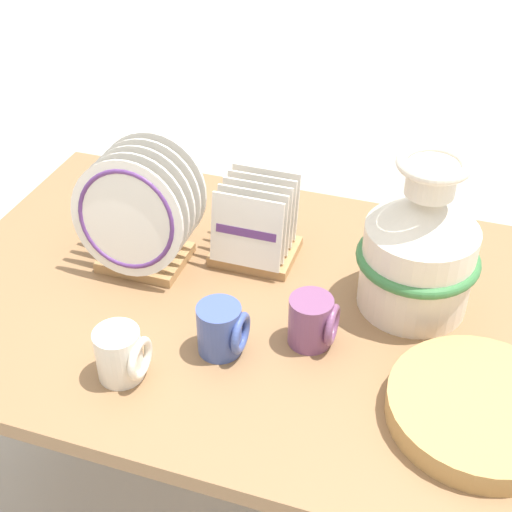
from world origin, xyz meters
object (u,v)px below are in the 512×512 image
Objects in this scene: ceramic_vase at (420,247)px; dish_rack_square_plates at (256,231)px; mug_cobalt_glaze at (222,329)px; mug_cream_glaze at (121,355)px; mug_plum_glaze at (313,321)px; wicker_charger_stack at (480,409)px; dish_rack_round_plates at (139,216)px.

dish_rack_square_plates is at bearing 171.09° from ceramic_vase.
mug_cobalt_glaze is (0.03, -0.30, -0.02)m from dish_rack_square_plates.
ceramic_vase is 0.59m from mug_cream_glaze.
dish_rack_square_plates is 1.77× the size of mug_plum_glaze.
dish_rack_square_plates reaches higher than wicker_charger_stack.
dish_rack_round_plates reaches higher than mug_cream_glaze.
ceramic_vase reaches higher than dish_rack_square_plates.
mug_plum_glaze is (0.19, -0.23, -0.02)m from dish_rack_square_plates.
mug_cream_glaze is at bearing -147.44° from mug_plum_glaze.
dish_rack_round_plates is 2.68× the size of mug_plum_glaze.
wicker_charger_stack is at bearing -16.62° from dish_rack_round_plates.
ceramic_vase is at bearing 119.81° from wicker_charger_stack.
wicker_charger_stack is at bearing 9.02° from mug_cream_glaze.
ceramic_vase is 3.28× the size of mug_cobalt_glaze.
dish_rack_round_plates reaches higher than mug_plum_glaze.
mug_cream_glaze is at bearing -104.90° from dish_rack_square_plates.
mug_cobalt_glaze is (0.15, 0.12, 0.00)m from mug_cream_glaze.
dish_rack_square_plates reaches higher than mug_cobalt_glaze.
wicker_charger_stack is (0.15, -0.27, -0.12)m from ceramic_vase.
mug_plum_glaze is at bearing -50.47° from dish_rack_square_plates.
mug_cream_glaze is (-0.30, -0.19, 0.00)m from mug_plum_glaze.
mug_plum_glaze reaches higher than wicker_charger_stack.
mug_plum_glaze is 0.35m from mug_cream_glaze.
ceramic_vase is 0.41m from mug_cobalt_glaze.
ceramic_vase is at bearing 38.28° from mug_cream_glaze.
dish_rack_square_plates is 0.43m from mug_cream_glaze.
dish_rack_round_plates is at bearing -154.51° from dish_rack_square_plates.
mug_plum_glaze is at bearing -133.13° from ceramic_vase.
wicker_charger_stack is 3.10× the size of mug_cobalt_glaze.
dish_rack_square_plates is at bearing 25.49° from dish_rack_round_plates.
ceramic_vase reaches higher than dish_rack_round_plates.
dish_rack_round_plates is at bearing 142.43° from mug_cobalt_glaze.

